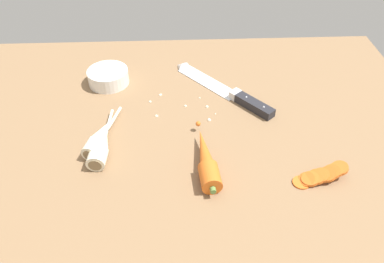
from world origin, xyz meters
TOP-DOWN VIEW (x-y plane):
  - ground_plane at (0.00, 0.00)cm, footprint 120.00×90.00cm
  - chefs_knife at (8.13, 16.90)cm, footprint 25.30×28.42cm
  - whole_carrot at (2.55, -11.73)cm, footprint 5.55×21.27cm
  - parsnip_front at (-20.71, -3.65)cm, footprint 7.04×18.06cm
  - parsnip_mid_left at (-20.22, -5.97)cm, footprint 4.69×19.76cm
  - carrot_slice_stack at (25.74, -16.49)cm, footprint 11.58×5.23cm
  - prep_bowl at (-21.92, 21.09)cm, footprint 11.00×11.00cm
  - mince_crumbs at (-1.74, 8.54)cm, footprint 17.06×11.89cm

SIDE VIEW (x-z plane):
  - ground_plane at x=0.00cm, z-range -4.00..0.00cm
  - mince_crumbs at x=-1.74cm, z-range -0.06..0.82cm
  - chefs_knife at x=8.13cm, z-range -1.44..2.74cm
  - carrot_slice_stack at x=25.74cm, z-range -0.59..3.21cm
  - parsnip_mid_left at x=-20.22cm, z-range -0.02..3.98cm
  - parsnip_front at x=-20.71cm, z-range -0.02..3.98cm
  - whole_carrot at x=2.55cm, z-range 0.00..4.20cm
  - prep_bowl at x=-21.92cm, z-range 0.15..4.15cm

